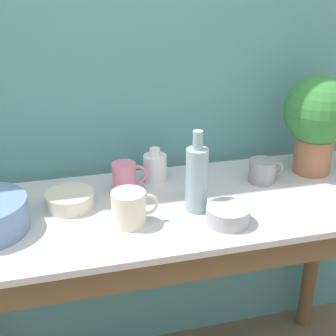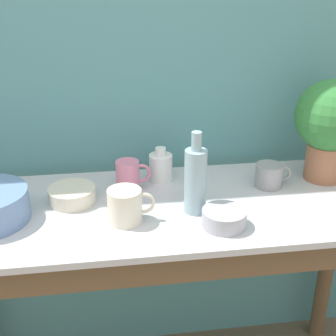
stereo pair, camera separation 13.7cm
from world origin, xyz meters
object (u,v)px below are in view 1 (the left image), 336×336
object	(u,v)px
potted_plant	(318,117)
bowl_small_steel	(228,215)
mug_cream	(129,208)
bottle_short	(154,167)
bottle_tall	(197,178)
mug_pink	(125,177)
mug_grey	(263,171)
bowl_small_cream	(70,200)

from	to	relation	value
potted_plant	bowl_small_steel	size ratio (longest dim) A/B	2.71
mug_cream	bowl_small_steel	xyz separation A→B (m)	(0.27, -0.06, -0.03)
potted_plant	bottle_short	distance (m)	0.57
potted_plant	bottle_tall	size ratio (longest dim) A/B	1.36
bowl_small_steel	bottle_tall	bearing A→B (deg)	124.52
bottle_tall	mug_pink	bearing A→B (deg)	136.79
bottle_tall	bowl_small_steel	distance (m)	0.14
mug_pink	bowl_small_steel	world-z (taller)	mug_pink
bottle_short	bowl_small_steel	xyz separation A→B (m)	(0.14, -0.32, -0.02)
bottle_tall	mug_pink	distance (m)	0.26
mug_pink	bowl_small_steel	distance (m)	0.36
mug_grey	bowl_small_steel	size ratio (longest dim) A/B	0.96
potted_plant	bottle_short	world-z (taller)	potted_plant
potted_plant	mug_cream	xyz separation A→B (m)	(-0.67, -0.19, -0.15)
mug_grey	mug_cream	bearing A→B (deg)	-161.48
bottle_tall	mug_cream	xyz separation A→B (m)	(-0.20, -0.03, -0.05)
mug_cream	mug_grey	bearing A→B (deg)	18.52
bowl_small_steel	mug_cream	bearing A→B (deg)	166.87
bottle_short	bowl_small_cream	bearing A→B (deg)	-157.69
bowl_small_cream	bottle_short	bearing A→B (deg)	22.31
bottle_tall	mug_pink	size ratio (longest dim) A/B	2.21
bottle_tall	bowl_small_cream	xyz separation A→B (m)	(-0.36, 0.11, -0.08)
bottle_tall	mug_cream	bearing A→B (deg)	-171.39
bottle_short	potted_plant	bearing A→B (deg)	-6.86
bowl_small_steel	bowl_small_cream	distance (m)	0.47
bowl_small_steel	bottle_short	bearing A→B (deg)	113.37
mug_pink	bowl_small_cream	bearing A→B (deg)	-160.82
mug_grey	potted_plant	bearing A→B (deg)	9.24
bottle_tall	mug_pink	xyz separation A→B (m)	(-0.18, 0.17, -0.05)
mug_grey	bottle_short	bearing A→B (deg)	164.14
bottle_short	bowl_small_cream	size ratio (longest dim) A/B	0.80
bottle_short	mug_grey	distance (m)	0.36
mug_cream	bottle_short	bearing A→B (deg)	63.23
bottle_short	bottle_tall	bearing A→B (deg)	-71.92
bottle_tall	mug_grey	distance (m)	0.31
mug_cream	bowl_small_steel	size ratio (longest dim) A/B	1.08
bottle_tall	bowl_small_cream	size ratio (longest dim) A/B	1.71
bottle_short	mug_pink	size ratio (longest dim) A/B	1.02
bottle_short	mug_pink	xyz separation A→B (m)	(-0.11, -0.06, 0.00)
bottle_short	bowl_small_cream	world-z (taller)	bottle_short
bowl_small_steel	bowl_small_cream	bearing A→B (deg)	154.42
bottle_tall	mug_grey	world-z (taller)	bottle_tall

